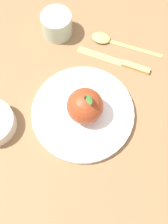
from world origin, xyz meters
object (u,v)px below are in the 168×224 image
object	(u,v)px
apple	(85,106)
knife	(120,62)
dinner_plate	(84,114)
spoon	(109,40)
cup	(57,24)

from	to	relation	value
apple	knife	size ratio (longest dim) A/B	0.50
dinner_plate	knife	distance (m)	0.16
spoon	apple	bearing A→B (deg)	-68.55
cup	spoon	size ratio (longest dim) A/B	0.42
cup	spoon	world-z (taller)	cup
spoon	dinner_plate	bearing A→B (deg)	-69.13
dinner_plate	cup	bearing A→B (deg)	145.02
knife	spoon	world-z (taller)	spoon
cup	apple	bearing A→B (deg)	-34.53
dinner_plate	spoon	xyz separation A→B (m)	(-0.08, 0.20, -0.00)
dinner_plate	cup	size ratio (longest dim) A/B	3.06
knife	cup	bearing A→B (deg)	-171.95
dinner_plate	spoon	world-z (taller)	dinner_plate
apple	cup	size ratio (longest dim) A/B	1.20
knife	spoon	size ratio (longest dim) A/B	1.01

